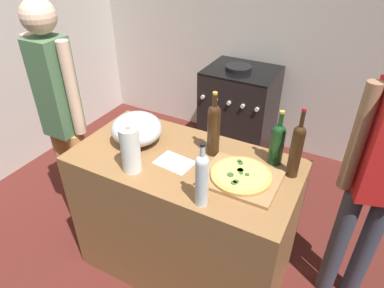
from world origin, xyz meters
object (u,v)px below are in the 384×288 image
at_px(pizza, 241,175).
at_px(stove, 239,113).
at_px(wine_bottle_dark, 277,142).
at_px(person_in_stripes, 61,113).
at_px(mixing_bowl, 137,129).
at_px(paper_towel_roll, 130,150).
at_px(wine_bottle_green, 202,178).
at_px(wine_bottle_clear, 214,128).
at_px(wine_bottle_amber, 296,149).
at_px(person_in_red, 379,174).

relative_size(pizza, stove, 0.34).
height_order(wine_bottle_dark, person_in_stripes, person_in_stripes).
distance_m(pizza, mixing_bowl, 0.71).
relative_size(paper_towel_roll, wine_bottle_green, 0.77).
bearing_deg(wine_bottle_clear, stove, 104.02).
bearing_deg(wine_bottle_amber, person_in_stripes, -173.61).
bearing_deg(wine_bottle_dark, person_in_red, 8.61).
distance_m(pizza, wine_bottle_clear, 0.32).
bearing_deg(paper_towel_roll, wine_bottle_green, -7.38).
height_order(pizza, wine_bottle_clear, wine_bottle_clear).
relative_size(wine_bottle_green, person_in_red, 0.20).
distance_m(mixing_bowl, wine_bottle_dark, 0.84).
xyz_separation_m(paper_towel_roll, stove, (-0.02, 1.72, -0.59)).
bearing_deg(pizza, wine_bottle_green, -111.69).
relative_size(wine_bottle_green, stove, 0.36).
bearing_deg(person_in_stripes, mixing_bowl, 4.34).
relative_size(wine_bottle_dark, person_in_red, 0.19).
distance_m(paper_towel_roll, stove, 1.82).
bearing_deg(pizza, wine_bottle_dark, 65.16).
bearing_deg(paper_towel_roll, person_in_red, 23.38).
height_order(mixing_bowl, wine_bottle_clear, wine_bottle_clear).
relative_size(paper_towel_roll, wine_bottle_clear, 0.68).
distance_m(person_in_stripes, person_in_red, 1.96).
xyz_separation_m(paper_towel_roll, wine_bottle_amber, (0.79, 0.37, 0.04)).
height_order(paper_towel_roll, stove, paper_towel_roll).
bearing_deg(wine_bottle_green, mixing_bowl, 153.11).
bearing_deg(wine_bottle_clear, wine_bottle_green, -71.98).
xyz_separation_m(wine_bottle_green, stove, (-0.48, 1.78, -0.62)).
bearing_deg(mixing_bowl, wine_bottle_dark, 13.46).
height_order(paper_towel_roll, wine_bottle_clear, wine_bottle_clear).
bearing_deg(person_in_red, stove, 135.36).
distance_m(mixing_bowl, wine_bottle_green, 0.67).
xyz_separation_m(wine_bottle_dark, person_in_red, (0.53, 0.08, -0.08)).
distance_m(wine_bottle_amber, wine_bottle_clear, 0.46).
relative_size(stove, person_in_stripes, 0.56).
bearing_deg(person_in_stripes, wine_bottle_amber, 6.39).
bearing_deg(paper_towel_roll, person_in_stripes, 164.75).
bearing_deg(wine_bottle_clear, pizza, -33.00).
height_order(person_in_stripes, person_in_red, person_in_stripes).
height_order(mixing_bowl, person_in_red, person_in_red).
height_order(wine_bottle_clear, person_in_stripes, person_in_stripes).
xyz_separation_m(pizza, stove, (-0.58, 1.52, -0.49)).
distance_m(pizza, wine_bottle_amber, 0.32).
distance_m(pizza, wine_bottle_dark, 0.28).
relative_size(pizza, wine_bottle_green, 0.93).
relative_size(paper_towel_roll, wine_bottle_amber, 0.67).
distance_m(mixing_bowl, stove, 1.58).
bearing_deg(stove, paper_towel_roll, -89.41).
bearing_deg(person_in_stripes, pizza, 0.00).
distance_m(paper_towel_roll, wine_bottle_green, 0.46).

